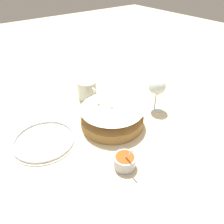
{
  "coord_description": "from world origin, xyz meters",
  "views": [
    {
      "loc": [
        0.59,
        -0.41,
        0.56
      ],
      "look_at": [
        0.03,
        0.03,
        0.06
      ],
      "focal_mm": 35.0,
      "sensor_mm": 36.0,
      "label": 1
    }
  ],
  "objects_px": {
    "beer_mug": "(87,90)",
    "side_plate": "(44,140)",
    "sauce_cup": "(125,161)",
    "food_basket": "(112,117)",
    "wine_glass": "(157,88)"
  },
  "relations": [
    {
      "from": "food_basket",
      "to": "wine_glass",
      "type": "bearing_deg",
      "value": 82.22
    },
    {
      "from": "sauce_cup",
      "to": "side_plate",
      "type": "bearing_deg",
      "value": -148.99
    },
    {
      "from": "sauce_cup",
      "to": "side_plate",
      "type": "height_order",
      "value": "sauce_cup"
    },
    {
      "from": "food_basket",
      "to": "beer_mug",
      "type": "bearing_deg",
      "value": 172.74
    },
    {
      "from": "sauce_cup",
      "to": "beer_mug",
      "type": "bearing_deg",
      "value": 162.94
    },
    {
      "from": "food_basket",
      "to": "wine_glass",
      "type": "relative_size",
      "value": 1.67
    },
    {
      "from": "food_basket",
      "to": "beer_mug",
      "type": "distance_m",
      "value": 0.24
    },
    {
      "from": "food_basket",
      "to": "beer_mug",
      "type": "xyz_separation_m",
      "value": [
        -0.24,
        0.03,
        0.01
      ]
    },
    {
      "from": "side_plate",
      "to": "food_basket",
      "type": "bearing_deg",
      "value": 75.53
    },
    {
      "from": "wine_glass",
      "to": "food_basket",
      "type": "bearing_deg",
      "value": -97.78
    },
    {
      "from": "beer_mug",
      "to": "side_plate",
      "type": "xyz_separation_m",
      "value": [
        0.17,
        -0.3,
        -0.03
      ]
    },
    {
      "from": "sauce_cup",
      "to": "side_plate",
      "type": "distance_m",
      "value": 0.32
    },
    {
      "from": "wine_glass",
      "to": "beer_mug",
      "type": "relative_size",
      "value": 1.18
    },
    {
      "from": "food_basket",
      "to": "side_plate",
      "type": "distance_m",
      "value": 0.28
    },
    {
      "from": "side_plate",
      "to": "sauce_cup",
      "type": "bearing_deg",
      "value": 31.01
    }
  ]
}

